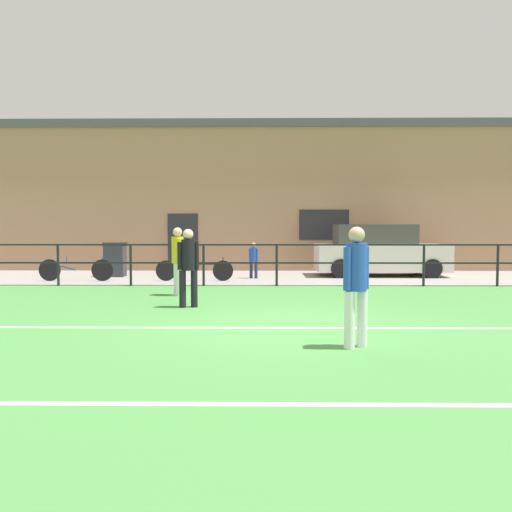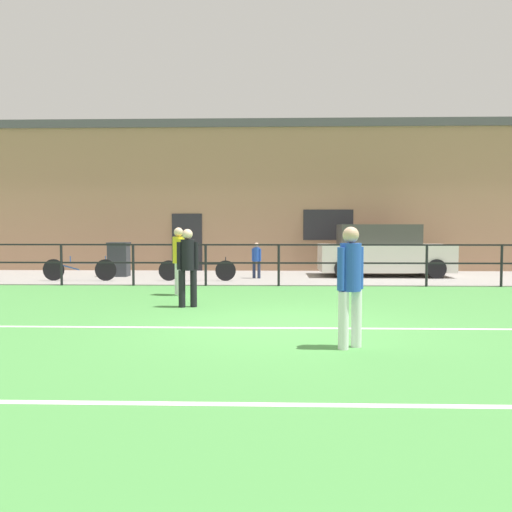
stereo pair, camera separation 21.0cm
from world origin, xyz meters
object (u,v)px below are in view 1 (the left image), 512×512
player_striker (356,279)px  bicycle_parked_1 (194,270)px  player_goalkeeper (188,263)px  bicycle_parked_0 (76,270)px  spectator_child (254,258)px  player_winger (178,257)px  trash_bin_0 (115,259)px  parked_car_red (379,252)px

player_striker → bicycle_parked_1: 9.42m
player_striker → bicycle_parked_1: (-3.27, 8.82, -0.58)m
player_goalkeeper → player_striker: 4.55m
player_goalkeeper → bicycle_parked_0: 6.52m
spectator_child → bicycle_parked_0: spectator_child is taller
player_goalkeeper → player_winger: bearing=-90.4°
player_striker → trash_bin_0: bearing=83.8°
player_striker → bicycle_parked_0: bearing=91.1°
player_winger → bicycle_parked_0: 4.77m
player_striker → trash_bin_0: player_striker is taller
player_goalkeeper → player_striker: size_ratio=0.97×
trash_bin_0 → bicycle_parked_1: bearing=-27.2°
player_striker → bicycle_parked_1: bearing=73.7°
player_striker → spectator_child: bearing=62.4°
player_winger → bicycle_parked_0: size_ratio=0.73×
player_goalkeeper → player_striker: bearing=111.6°
player_goalkeeper → bicycle_parked_1: player_goalkeeper is taller
player_striker → bicycle_parked_0: 11.06m
player_goalkeeper → trash_bin_0: size_ratio=1.43×
parked_car_red → bicycle_parked_1: 6.12m
player_striker → trash_bin_0: 11.86m
player_goalkeeper → trash_bin_0: (-3.27, 6.58, -0.32)m
parked_car_red → trash_bin_0: size_ratio=3.81×
bicycle_parked_0 → bicycle_parked_1: size_ratio=0.96×
bicycle_parked_1 → bicycle_parked_0: bearing=-178.6°
player_winger → trash_bin_0: bearing=-172.4°
player_striker → bicycle_parked_0: (-6.76, 8.73, -0.56)m
player_goalkeeper → bicycle_parked_0: (-4.03, 5.10, -0.54)m
spectator_child → bicycle_parked_0: size_ratio=0.50×
player_goalkeeper → parked_car_red: size_ratio=0.37×
bicycle_parked_0 → player_winger: bearing=-42.1°
player_striker → parked_car_red: (2.55, 10.64, -0.11)m
player_winger → spectator_child: player_winger is taller
bicycle_parked_1 → player_goalkeeper: bearing=-84.1°
bicycle_parked_0 → trash_bin_0: trash_bin_0 is taller
player_striker → parked_car_red: parked_car_red is taller
player_winger → bicycle_parked_1: player_winger is taller
player_goalkeeper → trash_bin_0: 7.36m
bicycle_parked_1 → trash_bin_0: (-2.73, 1.40, 0.24)m
bicycle_parked_1 → player_striker: bearing=-69.6°
player_striker → parked_car_red: size_ratio=0.39×
parked_car_red → bicycle_parked_1: (-5.82, -1.82, -0.47)m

